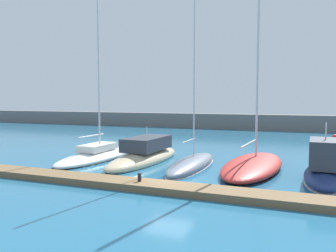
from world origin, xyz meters
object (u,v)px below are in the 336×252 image
at_px(sailboat_red_fourth, 253,165).
at_px(dock_bollard, 139,177).
at_px(motorboat_sand_second, 145,155).
at_px(mooring_buoy_red, 335,137).
at_px(motorboat_navy_fifth, 325,168).
at_px(sailboat_white_nearest, 98,155).
at_px(sailboat_slate_third, 192,164).

bearing_deg(sailboat_red_fourth, dock_bollard, 148.28).
relative_size(motorboat_sand_second, mooring_buoy_red, 14.27).
height_order(motorboat_navy_fifth, mooring_buoy_red, motorboat_navy_fifth).
height_order(sailboat_white_nearest, sailboat_slate_third, sailboat_white_nearest).
distance_m(mooring_buoy_red, dock_bollard, 33.26).
bearing_deg(motorboat_sand_second, sailboat_red_fourth, -88.92).
xyz_separation_m(sailboat_white_nearest, motorboat_sand_second, (4.08, 0.23, 0.20)).
height_order(sailboat_white_nearest, motorboat_navy_fifth, sailboat_white_nearest).
relative_size(sailboat_slate_third, motorboat_navy_fifth, 2.15).
bearing_deg(motorboat_sand_second, dock_bollard, -154.75).
distance_m(motorboat_navy_fifth, mooring_buoy_red, 25.91).
xyz_separation_m(motorboat_sand_second, dock_bollard, (3.10, -7.14, 0.08)).
bearing_deg(motorboat_sand_second, sailboat_slate_third, -99.00).
xyz_separation_m(motorboat_navy_fifth, dock_bollard, (-9.20, -5.38, -0.16)).
height_order(sailboat_white_nearest, motorboat_sand_second, sailboat_white_nearest).
bearing_deg(sailboat_slate_third, motorboat_navy_fifth, -97.24).
height_order(sailboat_slate_third, motorboat_navy_fifth, sailboat_slate_third).
distance_m(sailboat_white_nearest, mooring_buoy_red, 30.69).
relative_size(sailboat_white_nearest, dock_bollard, 43.50).
xyz_separation_m(mooring_buoy_red, dock_bollard, (-11.62, -31.16, 0.58)).
bearing_deg(dock_bollard, mooring_buoy_red, 69.56).
distance_m(sailboat_slate_third, dock_bollard, 6.45).
distance_m(motorboat_sand_second, motorboat_navy_fifth, 12.43).
bearing_deg(mooring_buoy_red, motorboat_navy_fifth, -95.35).
bearing_deg(sailboat_slate_third, sailboat_red_fourth, -81.21).
distance_m(sailboat_red_fourth, motorboat_navy_fifth, 4.59).
height_order(motorboat_sand_second, sailboat_slate_third, sailboat_slate_third).
xyz_separation_m(sailboat_slate_third, dock_bollard, (-0.85, -6.39, 0.34)).
xyz_separation_m(sailboat_slate_third, mooring_buoy_red, (10.76, 24.78, -0.24)).
height_order(motorboat_sand_second, motorboat_navy_fifth, motorboat_navy_fifth).
distance_m(sailboat_white_nearest, motorboat_navy_fifth, 16.46).
distance_m(sailboat_red_fourth, mooring_buoy_red, 25.03).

